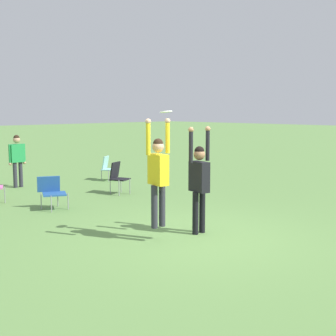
{
  "coord_description": "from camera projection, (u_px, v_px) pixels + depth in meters",
  "views": [
    {
      "loc": [
        -6.54,
        -5.79,
        2.43
      ],
      "look_at": [
        -0.23,
        0.51,
        1.3
      ],
      "focal_mm": 50.0,
      "sensor_mm": 36.0,
      "label": 1
    }
  ],
  "objects": [
    {
      "name": "ground_plane",
      "position": [
        195.0,
        237.0,
        8.95
      ],
      "size": [
        120.0,
        120.0,
        0.0
      ],
      "primitive_type": "plane",
      "color": "#608C47"
    },
    {
      "name": "person_jumping",
      "position": [
        158.0,
        171.0,
        8.52
      ],
      "size": [
        0.59,
        0.47,
        2.01
      ],
      "rotation": [
        0.0,
        0.0,
        1.36
      ],
      "color": "#2D2D38",
      "rests_on": "ground_plane"
    },
    {
      "name": "person_defending",
      "position": [
        199.0,
        178.0,
        9.05
      ],
      "size": [
        0.59,
        0.47,
        2.09
      ],
      "rotation": [
        0.0,
        0.0,
        -1.78
      ],
      "color": "black",
      "rests_on": "ground_plane"
    },
    {
      "name": "frisbee",
      "position": [
        166.0,
        112.0,
        8.59
      ],
      "size": [
        0.23,
        0.23,
        0.05
      ],
      "color": "white"
    },
    {
      "name": "camping_chair_0",
      "position": [
        52.0,
        190.0,
        11.39
      ],
      "size": [
        0.74,
        0.8,
        0.79
      ],
      "rotation": [
        0.0,
        0.0,
        2.66
      ],
      "color": "gray",
      "rests_on": "ground_plane"
    },
    {
      "name": "camping_chair_2",
      "position": [
        108.0,
        167.0,
        15.94
      ],
      "size": [
        0.63,
        0.69,
        0.82
      ],
      "rotation": [
        0.0,
        0.0,
        3.7
      ],
      "color": "gray",
      "rests_on": "ground_plane"
    },
    {
      "name": "camping_chair_3",
      "position": [
        118.0,
        175.0,
        13.42
      ],
      "size": [
        0.61,
        0.67,
        0.91
      ],
      "rotation": [
        0.0,
        0.0,
        3.54
      ],
      "color": "gray",
      "rests_on": "ground_plane"
    },
    {
      "name": "person_spectator_near",
      "position": [
        17.0,
        156.0,
        14.46
      ],
      "size": [
        0.57,
        0.23,
        1.63
      ],
      "rotation": [
        0.0,
        0.0,
        -0.08
      ],
      "color": "#2D2D38",
      "rests_on": "ground_plane"
    }
  ]
}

